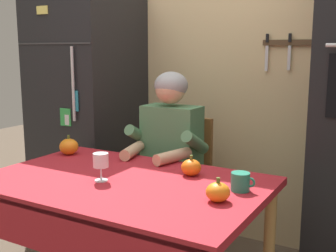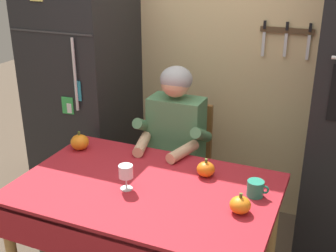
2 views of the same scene
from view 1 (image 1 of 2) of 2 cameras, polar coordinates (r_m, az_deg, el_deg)
back_wall_assembly at (r=3.12m, az=8.21°, el=8.70°), size 3.70×0.13×2.60m
refrigerator at (r=3.34m, az=-10.71°, el=1.84°), size 0.68×0.71×1.80m
dining_table at (r=2.15m, az=-6.38°, el=-9.47°), size 1.40×0.90×0.74m
chair_behind_person at (r=2.88m, az=1.68°, el=-7.31°), size 0.40×0.40×0.93m
seated_person at (r=2.66m, az=-0.22°, el=-3.73°), size 0.47×0.55×1.25m
coffee_mug at (r=1.98m, az=9.75°, el=-7.40°), size 0.11×0.09×0.09m
wine_glass at (r=2.10m, az=-9.03°, el=-4.74°), size 0.08×0.08×0.14m
pumpkin_large at (r=2.68m, az=-13.19°, el=-2.71°), size 0.12×0.12×0.12m
pumpkin_medium at (r=1.83m, az=6.73°, el=-8.81°), size 0.10×0.10×0.11m
pumpkin_small at (r=2.19m, az=3.13°, el=-5.57°), size 0.10×0.10×0.11m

